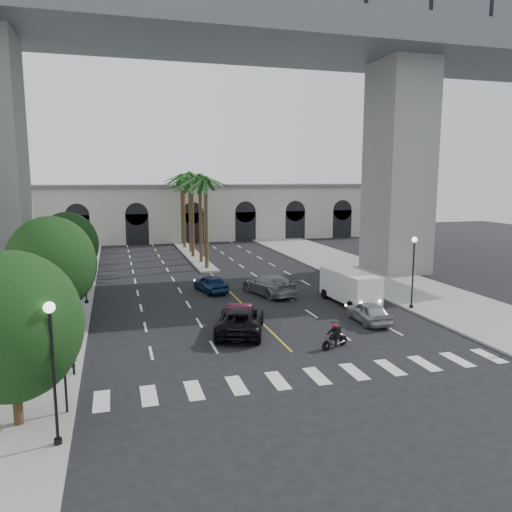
{
  "coord_description": "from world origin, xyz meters",
  "views": [
    {
      "loc": [
        -9.15,
        -22.78,
        9.52
      ],
      "look_at": [
        -0.93,
        6.0,
        4.81
      ],
      "focal_mm": 35.0,
      "sensor_mm": 36.0,
      "label": 1
    }
  ],
  "objects_px": {
    "car_a": "(368,312)",
    "pedestrian_b": "(74,320)",
    "traffic_signal_far": "(72,327)",
    "lamp_post_left_far": "(85,263)",
    "pedestrian_a": "(69,355)",
    "traffic_signal_near": "(64,356)",
    "car_e": "(211,283)",
    "car_b": "(240,314)",
    "lamp_post_left_near": "(53,361)",
    "car_c": "(240,320)",
    "lamp_post_right": "(413,266)",
    "cargo_van": "(350,286)",
    "car_d": "(269,285)",
    "motorcycle_rider": "(336,337)"
  },
  "relations": [
    {
      "from": "lamp_post_left_far",
      "to": "lamp_post_right",
      "type": "relative_size",
      "value": 1.0
    },
    {
      "from": "car_a",
      "to": "pedestrian_a",
      "type": "xyz_separation_m",
      "value": [
        -18.32,
        -4.22,
        0.35
      ]
    },
    {
      "from": "traffic_signal_near",
      "to": "car_d",
      "type": "xyz_separation_m",
      "value": [
        14.18,
        17.89,
        -1.66
      ]
    },
    {
      "from": "cargo_van",
      "to": "lamp_post_right",
      "type": "bearing_deg",
      "value": -43.14
    },
    {
      "from": "car_b",
      "to": "cargo_van",
      "type": "relative_size",
      "value": 0.75
    },
    {
      "from": "motorcycle_rider",
      "to": "car_c",
      "type": "bearing_deg",
      "value": 113.41
    },
    {
      "from": "lamp_post_left_near",
      "to": "car_a",
      "type": "height_order",
      "value": "lamp_post_left_near"
    },
    {
      "from": "traffic_signal_near",
      "to": "pedestrian_a",
      "type": "distance_m",
      "value": 4.53
    },
    {
      "from": "car_a",
      "to": "car_b",
      "type": "distance_m",
      "value": 8.51
    },
    {
      "from": "traffic_signal_near",
      "to": "car_d",
      "type": "distance_m",
      "value": 22.89
    },
    {
      "from": "lamp_post_right",
      "to": "car_b",
      "type": "relative_size",
      "value": 1.2
    },
    {
      "from": "car_b",
      "to": "car_c",
      "type": "height_order",
      "value": "car_c"
    },
    {
      "from": "lamp_post_left_far",
      "to": "motorcycle_rider",
      "type": "relative_size",
      "value": 2.87
    },
    {
      "from": "lamp_post_right",
      "to": "car_b",
      "type": "height_order",
      "value": "lamp_post_right"
    },
    {
      "from": "traffic_signal_far",
      "to": "car_d",
      "type": "relative_size",
      "value": 0.62
    },
    {
      "from": "lamp_post_left_near",
      "to": "lamp_post_left_far",
      "type": "relative_size",
      "value": 1.0
    },
    {
      "from": "car_e",
      "to": "pedestrian_a",
      "type": "height_order",
      "value": "pedestrian_a"
    },
    {
      "from": "lamp_post_right",
      "to": "cargo_van",
      "type": "height_order",
      "value": "lamp_post_right"
    },
    {
      "from": "motorcycle_rider",
      "to": "car_a",
      "type": "relative_size",
      "value": 0.45
    },
    {
      "from": "motorcycle_rider",
      "to": "pedestrian_a",
      "type": "relative_size",
      "value": 1.02
    },
    {
      "from": "car_b",
      "to": "lamp_post_right",
      "type": "bearing_deg",
      "value": -160.39
    },
    {
      "from": "lamp_post_right",
      "to": "traffic_signal_far",
      "type": "relative_size",
      "value": 1.47
    },
    {
      "from": "lamp_post_right",
      "to": "traffic_signal_far",
      "type": "distance_m",
      "value": 23.62
    },
    {
      "from": "traffic_signal_near",
      "to": "pedestrian_a",
      "type": "height_order",
      "value": "traffic_signal_near"
    },
    {
      "from": "lamp_post_left_near",
      "to": "lamp_post_left_far",
      "type": "xyz_separation_m",
      "value": [
        0.0,
        21.0,
        0.0
      ]
    },
    {
      "from": "car_a",
      "to": "car_b",
      "type": "relative_size",
      "value": 0.93
    },
    {
      "from": "car_e",
      "to": "lamp_post_right",
      "type": "bearing_deg",
      "value": 131.05
    },
    {
      "from": "car_b",
      "to": "pedestrian_a",
      "type": "xyz_separation_m",
      "value": [
        -10.0,
        -5.99,
        0.33
      ]
    },
    {
      "from": "traffic_signal_far",
      "to": "lamp_post_left_near",
      "type": "bearing_deg",
      "value": -90.88
    },
    {
      "from": "traffic_signal_near",
      "to": "car_e",
      "type": "xyz_separation_m",
      "value": [
        9.75,
        20.16,
        -1.77
      ]
    },
    {
      "from": "lamp_post_left_near",
      "to": "cargo_van",
      "type": "relative_size",
      "value": 0.9
    },
    {
      "from": "cargo_van",
      "to": "car_e",
      "type": "bearing_deg",
      "value": 141.04
    },
    {
      "from": "pedestrian_b",
      "to": "traffic_signal_far",
      "type": "bearing_deg",
      "value": -51.9
    },
    {
      "from": "lamp_post_left_near",
      "to": "lamp_post_right",
      "type": "distance_m",
      "value": 26.25
    },
    {
      "from": "car_c",
      "to": "car_a",
      "type": "bearing_deg",
      "value": -162.04
    },
    {
      "from": "traffic_signal_far",
      "to": "car_b",
      "type": "bearing_deg",
      "value": 32.63
    },
    {
      "from": "traffic_signal_far",
      "to": "car_c",
      "type": "height_order",
      "value": "traffic_signal_far"
    },
    {
      "from": "lamp_post_right",
      "to": "cargo_van",
      "type": "bearing_deg",
      "value": 140.27
    },
    {
      "from": "lamp_post_left_far",
      "to": "pedestrian_a",
      "type": "bearing_deg",
      "value": -90.4
    },
    {
      "from": "traffic_signal_far",
      "to": "car_c",
      "type": "relative_size",
      "value": 0.62
    },
    {
      "from": "motorcycle_rider",
      "to": "cargo_van",
      "type": "height_order",
      "value": "cargo_van"
    },
    {
      "from": "lamp_post_left_far",
      "to": "traffic_signal_far",
      "type": "bearing_deg",
      "value": -89.6
    },
    {
      "from": "car_e",
      "to": "motorcycle_rider",
      "type": "bearing_deg",
      "value": 92.57
    },
    {
      "from": "lamp_post_left_far",
      "to": "car_d",
      "type": "xyz_separation_m",
      "value": [
        14.28,
        -0.61,
        -2.37
      ]
    },
    {
      "from": "pedestrian_b",
      "to": "traffic_signal_near",
      "type": "bearing_deg",
      "value": -53.18
    },
    {
      "from": "traffic_signal_far",
      "to": "pedestrian_a",
      "type": "height_order",
      "value": "traffic_signal_far"
    },
    {
      "from": "lamp_post_right",
      "to": "car_e",
      "type": "xyz_separation_m",
      "value": [
        -12.95,
        9.66,
        -2.48
      ]
    },
    {
      "from": "car_a",
      "to": "pedestrian_b",
      "type": "xyz_separation_m",
      "value": [
        -18.53,
        2.2,
        0.32
      ]
    },
    {
      "from": "pedestrian_a",
      "to": "lamp_post_right",
      "type": "bearing_deg",
      "value": 13.52
    },
    {
      "from": "traffic_signal_near",
      "to": "cargo_van",
      "type": "height_order",
      "value": "traffic_signal_near"
    }
  ]
}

